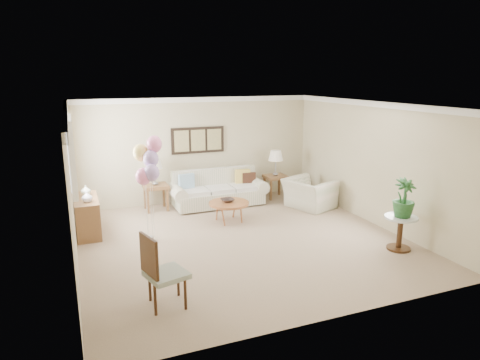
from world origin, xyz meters
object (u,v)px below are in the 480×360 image
Objects in this scene: sofa at (218,191)px; armchair at (309,194)px; accent_chair at (161,270)px; coffee_table at (229,204)px; balloon_cluster at (148,161)px.

armchair is (1.98, -1.02, 0.01)m from sofa.
accent_chair reaches higher than armchair.
coffee_table is at bearing -97.88° from sofa.
armchair is at bearing 6.61° from coffee_table.
sofa is at bearing 62.02° from accent_chair.
accent_chair is at bearing -117.98° from sofa.
armchair is at bearing -27.29° from sofa.
accent_chair is at bearing -124.96° from coffee_table.
sofa is 4.81m from accent_chair.
armchair is 0.53× the size of balloon_cluster.
coffee_table is (-0.18, -1.27, 0.06)m from sofa.
balloon_cluster reaches higher than accent_chair.
accent_chair is (-4.23, -3.22, 0.19)m from armchair.
sofa is at bearing 82.12° from coffee_table.
coffee_table is at bearing 55.04° from accent_chair.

